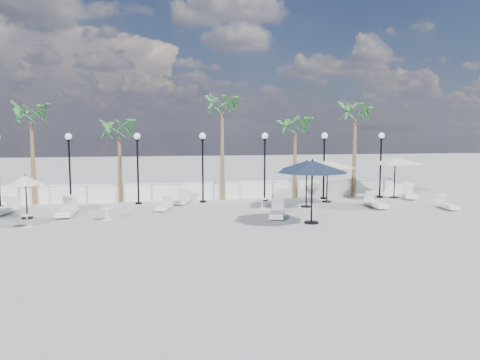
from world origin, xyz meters
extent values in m
plane|color=gray|center=(0.00, 0.00, 0.00)|extent=(100.00, 100.00, 0.00)
cube|color=silver|center=(0.00, 7.50, 0.45)|extent=(26.00, 0.30, 0.90)
cube|color=silver|center=(0.00, 7.50, 0.97)|extent=(26.00, 0.12, 0.08)
cylinder|color=black|center=(-10.50, 6.50, 0.05)|extent=(0.36, 0.36, 0.10)
cylinder|color=black|center=(-7.00, 6.50, 0.05)|extent=(0.36, 0.36, 0.10)
cylinder|color=black|center=(-7.00, 6.50, 1.75)|extent=(0.10, 0.10, 3.50)
cylinder|color=black|center=(-7.00, 6.50, 3.45)|extent=(0.18, 0.18, 0.10)
sphere|color=white|center=(-7.00, 6.50, 3.66)|extent=(0.36, 0.36, 0.36)
cylinder|color=black|center=(-3.50, 6.50, 0.05)|extent=(0.36, 0.36, 0.10)
cylinder|color=black|center=(-3.50, 6.50, 1.75)|extent=(0.10, 0.10, 3.50)
cylinder|color=black|center=(-3.50, 6.50, 3.45)|extent=(0.18, 0.18, 0.10)
sphere|color=white|center=(-3.50, 6.50, 3.66)|extent=(0.36, 0.36, 0.36)
cylinder|color=black|center=(0.00, 6.50, 0.05)|extent=(0.36, 0.36, 0.10)
cylinder|color=black|center=(0.00, 6.50, 1.75)|extent=(0.10, 0.10, 3.50)
cylinder|color=black|center=(0.00, 6.50, 3.45)|extent=(0.18, 0.18, 0.10)
sphere|color=white|center=(0.00, 6.50, 3.66)|extent=(0.36, 0.36, 0.36)
cylinder|color=black|center=(3.50, 6.50, 0.05)|extent=(0.36, 0.36, 0.10)
cylinder|color=black|center=(3.50, 6.50, 1.75)|extent=(0.10, 0.10, 3.50)
cylinder|color=black|center=(3.50, 6.50, 3.45)|extent=(0.18, 0.18, 0.10)
sphere|color=white|center=(3.50, 6.50, 3.66)|extent=(0.36, 0.36, 0.36)
cylinder|color=black|center=(7.00, 6.50, 0.05)|extent=(0.36, 0.36, 0.10)
cylinder|color=black|center=(7.00, 6.50, 1.75)|extent=(0.10, 0.10, 3.50)
cylinder|color=black|center=(7.00, 6.50, 3.45)|extent=(0.18, 0.18, 0.10)
sphere|color=white|center=(7.00, 6.50, 3.66)|extent=(0.36, 0.36, 0.36)
cylinder|color=black|center=(10.50, 6.50, 0.05)|extent=(0.36, 0.36, 0.10)
cylinder|color=black|center=(10.50, 6.50, 1.75)|extent=(0.10, 0.10, 3.50)
cylinder|color=black|center=(10.50, 6.50, 3.45)|extent=(0.18, 0.18, 0.10)
sphere|color=white|center=(10.50, 6.50, 3.66)|extent=(0.36, 0.36, 0.36)
cone|color=brown|center=(-9.00, 7.30, 2.20)|extent=(0.28, 0.28, 4.40)
cone|color=brown|center=(-4.50, 7.30, 1.80)|extent=(0.28, 0.28, 3.60)
cone|color=brown|center=(1.20, 7.30, 2.50)|extent=(0.28, 0.28, 5.00)
cone|color=brown|center=(5.50, 7.30, 1.90)|extent=(0.28, 0.28, 3.80)
cone|color=brown|center=(9.20, 7.30, 2.30)|extent=(0.28, 0.28, 4.60)
cube|color=silver|center=(-9.76, 4.47, 0.15)|extent=(1.05, 1.97, 0.10)
cube|color=silver|center=(-9.82, 4.23, 0.26)|extent=(0.87, 1.37, 0.10)
cube|color=silver|center=(-9.58, 5.21, 0.53)|extent=(0.68, 0.57, 0.59)
cube|color=silver|center=(-2.16, 4.30, 0.13)|extent=(0.93, 1.72, 0.09)
cube|color=silver|center=(-2.21, 4.09, 0.23)|extent=(0.76, 1.20, 0.09)
cube|color=silver|center=(-2.00, 4.95, 0.46)|extent=(0.59, 0.50, 0.51)
cube|color=silver|center=(-6.65, 3.47, 0.17)|extent=(0.73, 2.08, 0.11)
cube|color=silver|center=(-6.66, 3.19, 0.29)|extent=(0.67, 1.41, 0.11)
cube|color=silver|center=(-6.64, 4.31, 0.58)|extent=(0.66, 0.50, 0.65)
cube|color=silver|center=(-1.13, 6.20, 0.14)|extent=(1.06, 1.84, 0.09)
cube|color=silver|center=(-1.20, 5.97, 0.25)|extent=(0.86, 1.29, 0.09)
cube|color=silver|center=(-0.93, 6.88, 0.49)|extent=(0.64, 0.55, 0.55)
cube|color=silver|center=(2.91, 1.36, 0.15)|extent=(1.15, 1.97, 0.10)
cube|color=silver|center=(2.84, 1.12, 0.26)|extent=(0.93, 1.38, 0.10)
cube|color=silver|center=(3.13, 2.09, 0.53)|extent=(0.69, 0.59, 0.58)
cube|color=silver|center=(8.63, 3.16, 0.14)|extent=(0.61, 1.78, 0.10)
cube|color=silver|center=(8.63, 2.92, 0.25)|extent=(0.57, 1.21, 0.10)
cube|color=silver|center=(8.62, 3.88, 0.50)|extent=(0.56, 0.43, 0.56)
cube|color=silver|center=(12.00, 2.16, 0.13)|extent=(0.66, 1.65, 0.09)
cube|color=silver|center=(11.98, 1.94, 0.23)|extent=(0.58, 1.13, 0.09)
cube|color=silver|center=(12.05, 2.81, 0.45)|extent=(0.53, 0.42, 0.51)
cube|color=silver|center=(12.00, 5.75, 0.16)|extent=(1.34, 2.05, 0.11)
cube|color=silver|center=(11.90, 5.51, 0.27)|extent=(1.06, 1.45, 0.11)
cube|color=silver|center=(12.30, 6.48, 0.55)|extent=(0.74, 0.66, 0.61)
cylinder|color=silver|center=(-4.71, 2.21, 0.02)|extent=(0.43, 0.43, 0.03)
cylinder|color=silver|center=(-4.71, 2.21, 0.26)|extent=(0.06, 0.06, 0.52)
cylinder|color=silver|center=(-4.71, 2.21, 0.53)|extent=(0.56, 0.56, 0.03)
cylinder|color=silver|center=(-7.84, 1.26, 0.02)|extent=(0.40, 0.40, 0.03)
cylinder|color=silver|center=(-7.84, 1.26, 0.24)|extent=(0.06, 0.06, 0.49)
cylinder|color=silver|center=(-7.84, 1.26, 0.50)|extent=(0.53, 0.53, 0.03)
cylinder|color=silver|center=(2.80, 3.98, 0.02)|extent=(0.40, 0.40, 0.03)
cylinder|color=silver|center=(2.80, 3.98, 0.24)|extent=(0.06, 0.06, 0.48)
cylinder|color=silver|center=(2.80, 3.98, 0.49)|extent=(0.52, 0.52, 0.03)
cylinder|color=black|center=(5.15, 4.00, 0.03)|extent=(0.55, 0.55, 0.06)
cylinder|color=black|center=(5.15, 4.00, 1.19)|extent=(0.07, 0.07, 2.37)
cone|color=black|center=(5.15, 4.00, 2.19)|extent=(2.77, 2.77, 0.44)
sphere|color=black|center=(5.15, 4.00, 2.44)|extent=(0.08, 0.08, 0.08)
cylinder|color=black|center=(4.07, -0.08, 0.03)|extent=(0.62, 0.62, 0.07)
cylinder|color=black|center=(4.07, -0.08, 1.33)|extent=(0.08, 0.08, 2.67)
cone|color=black|center=(4.07, -0.08, 2.47)|extent=(3.11, 3.11, 0.50)
sphere|color=black|center=(4.07, -0.08, 2.74)|extent=(0.09, 0.09, 0.09)
cylinder|color=black|center=(6.79, 5.38, 0.03)|extent=(0.52, 0.52, 0.06)
cylinder|color=black|center=(6.79, 5.38, 1.14)|extent=(0.07, 0.07, 2.28)
pyramid|color=beige|center=(6.79, 5.38, 2.30)|extent=(5.04, 5.04, 0.35)
cylinder|color=black|center=(11.26, 6.20, 0.03)|extent=(0.55, 0.55, 0.06)
cylinder|color=black|center=(11.26, 6.20, 1.18)|extent=(0.07, 0.07, 2.36)
pyramid|color=beige|center=(11.26, 6.20, 2.39)|extent=(5.13, 5.13, 0.37)
cylinder|color=black|center=(-8.33, 3.19, 0.03)|extent=(0.51, 0.51, 0.05)
cylinder|color=black|center=(-8.33, 3.19, 0.96)|extent=(0.06, 0.06, 1.92)
cone|color=beige|center=(-8.33, 3.19, 1.75)|extent=(1.65, 1.65, 0.41)
sphere|color=black|center=(-8.33, 3.19, 1.98)|extent=(0.07, 0.07, 0.07)
camera|label=1|loc=(-2.39, -19.12, 4.10)|focal=35.00mm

